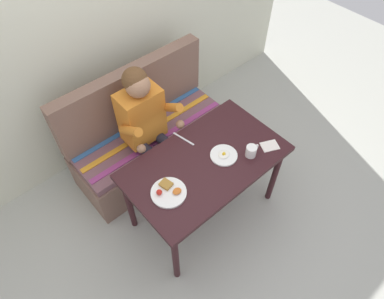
{
  "coord_description": "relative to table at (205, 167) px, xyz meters",
  "views": [
    {
      "loc": [
        -1.07,
        -1.07,
        2.73
      ],
      "look_at": [
        0.0,
        0.15,
        0.72
      ],
      "focal_mm": 32.07,
      "sensor_mm": 36.0,
      "label": 1
    }
  ],
  "objects": [
    {
      "name": "couch",
      "position": [
        0.0,
        0.76,
        -0.32
      ],
      "size": [
        1.44,
        0.56,
        1.0
      ],
      "color": "brown",
      "rests_on": "ground"
    },
    {
      "name": "table",
      "position": [
        0.0,
        0.0,
        0.0
      ],
      "size": [
        1.2,
        0.7,
        0.73
      ],
      "color": "#311519",
      "rests_on": "ground"
    },
    {
      "name": "plate_eggs",
      "position": [
        0.13,
        -0.06,
        0.09
      ],
      "size": [
        0.2,
        0.2,
        0.04
      ],
      "color": "white",
      "rests_on": "table"
    },
    {
      "name": "knife",
      "position": [
        0.01,
        0.27,
        0.08
      ],
      "size": [
        0.05,
        0.2,
        0.0
      ],
      "primitive_type": "cube",
      "rotation": [
        0.0,
        0.0,
        0.19
      ],
      "color": "silver",
      "rests_on": "table"
    },
    {
      "name": "coffee_mug",
      "position": [
        0.29,
        -0.18,
        0.13
      ],
      "size": [
        0.12,
        0.08,
        0.09
      ],
      "color": "white",
      "rests_on": "table"
    },
    {
      "name": "plate_breakfast",
      "position": [
        -0.37,
        -0.04,
        0.09
      ],
      "size": [
        0.25,
        0.25,
        0.05
      ],
      "color": "white",
      "rests_on": "table"
    },
    {
      "name": "back_wall",
      "position": [
        0.0,
        1.27,
        0.65
      ],
      "size": [
        4.4,
        0.1,
        2.6
      ],
      "primitive_type": "cube",
      "color": "beige",
      "rests_on": "ground"
    },
    {
      "name": "person",
      "position": [
        -0.1,
        0.59,
        0.09
      ],
      "size": [
        0.45,
        0.61,
        1.21
      ],
      "color": "orange",
      "rests_on": "ground"
    },
    {
      "name": "napkin",
      "position": [
        0.46,
        -0.22,
        0.09
      ],
      "size": [
        0.16,
        0.14,
        0.01
      ],
      "primitive_type": "cube",
      "rotation": [
        0.0,
        0.0,
        -0.43
      ],
      "color": "silver",
      "rests_on": "table"
    },
    {
      "name": "ground_plane",
      "position": [
        0.0,
        0.0,
        -0.65
      ],
      "size": [
        8.0,
        8.0,
        0.0
      ],
      "primitive_type": "plane",
      "color": "#A7A89D"
    }
  ]
}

